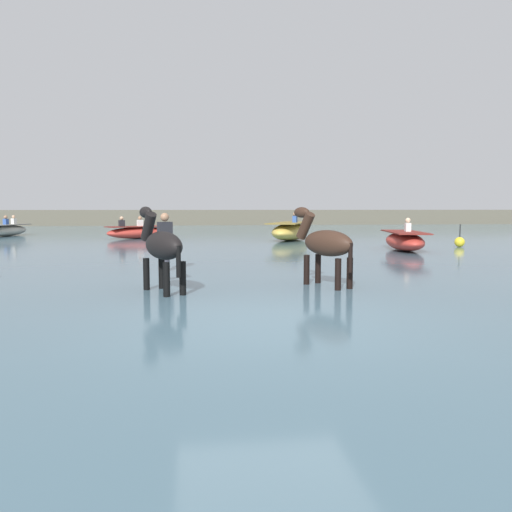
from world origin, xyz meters
TOP-DOWN VIEW (x-y plane):
  - ground_plane at (0.00, 0.00)m, footprint 120.00×120.00m
  - water_surface at (0.00, 10.00)m, footprint 90.00×90.00m
  - horse_lead_dark_bay at (1.52, 2.86)m, footprint 1.00×1.56m
  - horse_trailing_black at (-1.52, 2.58)m, footprint 1.00×1.57m
  - boat_distant_east at (-3.47, 18.71)m, footprint 3.35×2.52m
  - boat_distant_west at (3.59, 16.51)m, footprint 3.00×4.29m
  - boat_near_starboard at (-10.65, 21.81)m, footprint 1.82×3.32m
  - boat_near_port at (6.46, 10.46)m, footprint 1.74×3.48m
  - person_wading_close at (-1.60, 5.63)m, footprint 0.37×0.31m
  - channel_buoy at (9.19, 11.64)m, footprint 0.38×0.38m
  - far_shoreline at (0.00, 38.37)m, footprint 80.00×2.40m

SIDE VIEW (x-z plane):
  - ground_plane at x=0.00m, z-range 0.00..0.00m
  - water_surface at x=0.00m, z-range 0.00..0.26m
  - channel_buoy at x=9.19m, z-range 0.02..0.89m
  - boat_distant_east at x=-3.47m, z-range 0.03..1.12m
  - boat_near_starboard at x=-10.65m, z-range 0.03..1.13m
  - boat_near_port at x=6.46m, z-range 0.03..1.17m
  - boat_distant_west at x=3.59m, z-range 0.03..1.33m
  - far_shoreline at x=0.00m, z-range 0.00..1.58m
  - person_wading_close at x=-1.60m, z-range 0.05..1.68m
  - horse_lead_dark_bay at x=1.52m, z-range 0.16..1.92m
  - horse_trailing_black at x=-1.52m, z-range 0.16..1.93m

